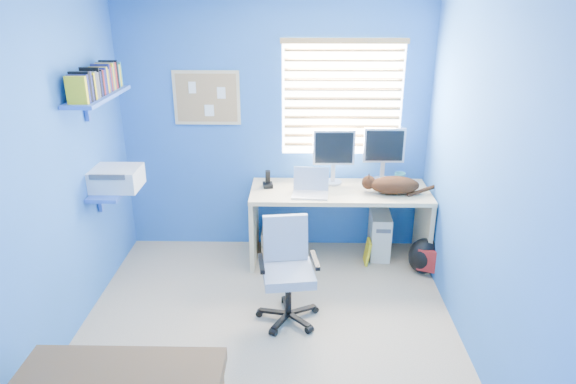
{
  "coord_description": "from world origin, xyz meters",
  "views": [
    {
      "loc": [
        0.23,
        -3.31,
        2.5
      ],
      "look_at": [
        0.15,
        0.65,
        0.95
      ],
      "focal_mm": 32.0,
      "sensor_mm": 36.0,
      "label": 1
    }
  ],
  "objects_px": {
    "desk": "(338,225)",
    "laptop": "(310,184)",
    "cat": "(395,185)",
    "office_chair": "(288,283)",
    "tower_pc": "(379,233)"
  },
  "relations": [
    {
      "from": "laptop",
      "to": "cat",
      "type": "height_order",
      "value": "laptop"
    },
    {
      "from": "desk",
      "to": "tower_pc",
      "type": "xyz_separation_m",
      "value": [
        0.43,
        0.12,
        -0.14
      ]
    },
    {
      "from": "desk",
      "to": "tower_pc",
      "type": "relative_size",
      "value": 3.77
    },
    {
      "from": "cat",
      "to": "office_chair",
      "type": "relative_size",
      "value": 0.55
    },
    {
      "from": "cat",
      "to": "laptop",
      "type": "bearing_deg",
      "value": -167.19
    },
    {
      "from": "desk",
      "to": "cat",
      "type": "xyz_separation_m",
      "value": [
        0.5,
        -0.08,
        0.45
      ]
    },
    {
      "from": "desk",
      "to": "laptop",
      "type": "bearing_deg",
      "value": -152.36
    },
    {
      "from": "laptop",
      "to": "desk",
      "type": "bearing_deg",
      "value": 32.5
    },
    {
      "from": "laptop",
      "to": "cat",
      "type": "xyz_separation_m",
      "value": [
        0.79,
        0.07,
        -0.03
      ]
    },
    {
      "from": "cat",
      "to": "tower_pc",
      "type": "distance_m",
      "value": 0.63
    },
    {
      "from": "tower_pc",
      "to": "office_chair",
      "type": "height_order",
      "value": "office_chair"
    },
    {
      "from": "office_chair",
      "to": "desk",
      "type": "bearing_deg",
      "value": 64.35
    },
    {
      "from": "desk",
      "to": "tower_pc",
      "type": "distance_m",
      "value": 0.47
    },
    {
      "from": "laptop",
      "to": "office_chair",
      "type": "relative_size",
      "value": 0.39
    },
    {
      "from": "tower_pc",
      "to": "desk",
      "type": "bearing_deg",
      "value": -161.66
    }
  ]
}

